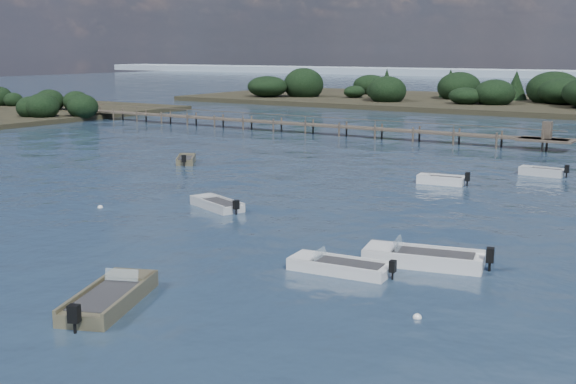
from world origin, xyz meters
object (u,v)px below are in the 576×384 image
Objects in this scene: tender_far_white at (441,182)px; jetty at (309,125)px; dinghy_mid_white_a at (339,268)px; dinghy_mid_grey at (217,206)px; tender_far_grey at (186,161)px; tender_far_grey_b at (542,173)px; dinghy_near_olive at (110,300)px; dinghy_mid_white_b at (423,261)px.

jetty reaches higher than tender_far_white.
dinghy_mid_white_a is 1.09× the size of dinghy_mid_grey.
tender_far_grey is 0.99× the size of tender_far_grey_b.
dinghy_mid_white_a is 0.07× the size of jetty.
dinghy_near_olive is (6.95, -15.18, 0.03)m from dinghy_mid_grey.
tender_far_grey_b is 26.25m from dinghy_mid_white_b.
tender_far_white is 0.78× the size of dinghy_mid_white_a.
dinghy_near_olive is at bearing -65.38° from dinghy_mid_grey.
tender_far_white is 32.04m from jetty.
tender_far_white is at bearing 99.79° from dinghy_mid_white_a.
dinghy_mid_white_a is 29.11m from tender_far_grey_b.
dinghy_mid_white_a is 0.83× the size of dinghy_mid_white_b.
tender_far_white is at bearing -124.43° from tender_far_grey_b.
tender_far_grey_b is 37.77m from dinghy_near_olive.
jetty is at bearing 95.79° from tender_far_grey.
tender_far_white is 1.04× the size of tender_far_grey.
dinghy_mid_white_b is at bearing -53.33° from jetty.
dinghy_mid_white_b is at bearing -71.39° from tender_far_white.
dinghy_near_olive is at bearing -54.16° from tender_far_grey.
tender_far_white is 0.67× the size of dinghy_near_olive.
tender_far_grey_b is (1.33, 29.08, 0.03)m from dinghy_mid_white_a.
jetty reaches higher than tender_far_grey.
dinghy_mid_white_a is 14.03m from dinghy_mid_grey.
dinghy_mid_white_b is (27.63, -16.51, 0.01)m from tender_far_grey.
tender_far_grey is 23.99m from jetty.
dinghy_mid_white_a is 1.34× the size of tender_far_grey.
dinghy_mid_white_b reaches higher than dinghy_mid_white_a.
tender_far_grey_b is (5.07, 7.40, -0.00)m from tender_far_white.
tender_far_white reaches higher than tender_far_grey.
dinghy_mid_white_a is 3.86m from dinghy_mid_white_b.
dinghy_mid_white_b reaches higher than tender_far_white.
tender_far_grey reaches higher than dinghy_mid_white_a.
dinghy_mid_white_a is 51.21m from jetty.
jetty is at bearing 113.46° from dinghy_near_olive.
tender_far_grey_b is at bearing 87.39° from dinghy_mid_white_a.
jetty is (-15.33, 36.17, 0.84)m from dinghy_mid_grey.
tender_far_white is 8.97m from tender_far_grey_b.
tender_far_white is 0.06× the size of jetty.
dinghy_mid_white_b is at bearing -30.86° from tender_far_grey.
tender_far_grey_b is at bearing 58.59° from dinghy_mid_grey.
jetty reaches higher than tender_far_grey_b.
dinghy_mid_grey is 0.79× the size of dinghy_near_olive.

